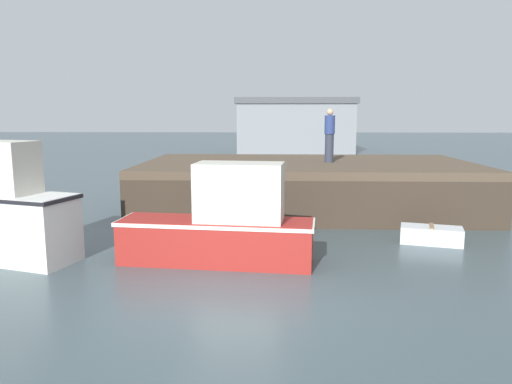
# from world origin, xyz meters

# --- Properties ---
(ground) EXTENTS (120.00, 160.00, 0.10)m
(ground) POSITION_xyz_m (0.00, 0.00, -0.05)
(ground) COLOR #3D4C51
(pier) EXTENTS (10.94, 6.01, 1.62)m
(pier) POSITION_xyz_m (2.02, 8.13, 1.31)
(pier) COLOR brown
(pier) RESTS_ON ground
(fishing_boat_near_right) EXTENTS (4.33, 1.57, 2.19)m
(fishing_boat_near_right) POSITION_xyz_m (-0.18, 2.47, 0.83)
(fishing_boat_near_right) COLOR maroon
(fishing_boat_near_right) RESTS_ON ground
(rowboat) EXTENTS (1.60, 1.04, 0.46)m
(rowboat) POSITION_xyz_m (4.85, 4.24, 0.21)
(rowboat) COLOR silver
(rowboat) RESTS_ON ground
(dockworker) EXTENTS (0.34, 0.34, 1.77)m
(dockworker) POSITION_xyz_m (2.75, 8.52, 2.51)
(dockworker) COLOR #2D3342
(dockworker) RESTS_ON pier
(warehouse) EXTENTS (9.83, 5.43, 4.54)m
(warehouse) POSITION_xyz_m (2.70, 33.42, 2.29)
(warehouse) COLOR gray
(warehouse) RESTS_ON ground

